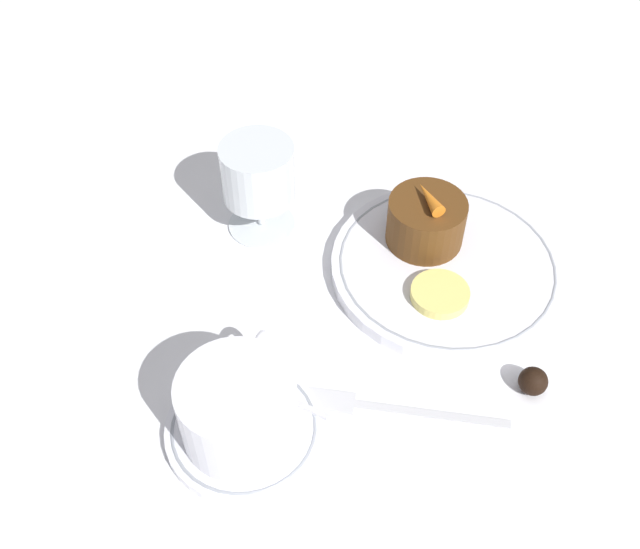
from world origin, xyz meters
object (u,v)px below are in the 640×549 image
at_px(coffee_cup, 238,407).
at_px(dessert_cake, 426,221).
at_px(dinner_plate, 446,268).
at_px(wine_glass, 258,177).
at_px(fork, 378,406).

height_order(coffee_cup, dessert_cake, coffee_cup).
height_order(dinner_plate, dessert_cake, dessert_cake).
distance_m(coffee_cup, wine_glass, 0.25).
relative_size(fork, dessert_cake, 2.35).
bearing_deg(coffee_cup, wine_glass, 14.09).
bearing_deg(fork, dinner_plate, -10.71).
bearing_deg(coffee_cup, dinner_plate, -31.32).
relative_size(coffee_cup, fork, 0.67).
distance_m(wine_glass, dessert_cake, 0.17).
xyz_separation_m(dinner_plate, fork, (-0.17, 0.03, -0.01)).
distance_m(dinner_plate, dessert_cake, 0.05).
height_order(coffee_cup, wine_glass, wine_glass).
height_order(wine_glass, dessert_cake, wine_glass).
distance_m(fork, dessert_cake, 0.20).
bearing_deg(wine_glass, coffee_cup, -165.91).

